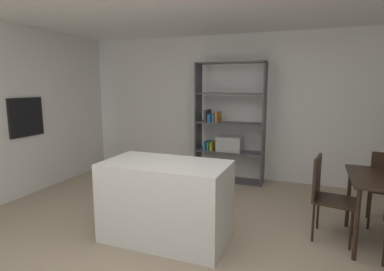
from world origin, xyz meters
name	(u,v)px	position (x,y,z in m)	size (l,w,h in m)	color
ground_plane	(185,255)	(0.00, 0.00, 0.00)	(10.26, 10.26, 0.00)	tan
back_partition	(247,108)	(0.00, 2.96, 1.31)	(7.45, 0.06, 2.63)	white
built_in_oven	(26,117)	(-2.99, 0.81, 1.24)	(0.06, 0.60, 0.60)	black
kitchen_island	(166,201)	(-0.34, 0.27, 0.44)	(1.38, 0.76, 0.89)	white
open_bookshelf	(228,129)	(-0.26, 2.64, 0.94)	(1.22, 0.36, 2.12)	#4C4C51
dining_chair_island_side	(326,191)	(1.33, 0.95, 0.55)	(0.49, 0.48, 0.94)	black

